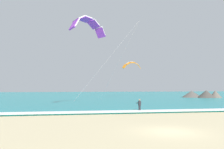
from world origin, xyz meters
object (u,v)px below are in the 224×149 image
at_px(kite_primary, 87,24).
at_px(kite_distant, 132,64).
at_px(surfboard, 140,112).
at_px(kitesurfer, 139,105).

xyz_separation_m(kite_primary, kite_distant, (15.30, 30.69, -3.26)).
relative_size(kite_primary, kite_distant, 2.24).
relative_size(surfboard, kite_distant, 0.25).
xyz_separation_m(kitesurfer, kite_distant, (8.74, 37.02, 9.02)).
height_order(surfboard, kite_distant, kite_distant).
bearing_deg(kite_distant, kitesurfer, -103.28).
xyz_separation_m(surfboard, kite_distant, (8.73, 37.03, 9.93)).
bearing_deg(surfboard, kite_distant, 76.73).
distance_m(kitesurfer, kite_distant, 39.09).
relative_size(surfboard, kite_primary, 0.11).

